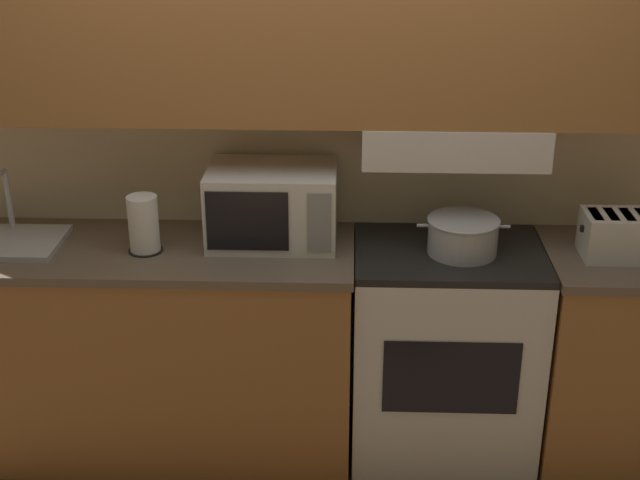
% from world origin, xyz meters
% --- Properties ---
extents(ground_plane, '(16.00, 16.00, 0.00)m').
position_xyz_m(ground_plane, '(0.00, 0.00, 0.00)').
color(ground_plane, '#4C3828').
extents(wall_back, '(5.46, 0.38, 2.55)m').
position_xyz_m(wall_back, '(0.02, -0.07, 1.52)').
color(wall_back, beige).
rests_on(wall_back, ground_plane).
extents(lower_counter_main, '(1.72, 0.61, 0.94)m').
position_xyz_m(lower_counter_main, '(-0.68, -0.29, 0.47)').
color(lower_counter_main, '#A36B38').
rests_on(lower_counter_main, ground_plane).
extents(lower_counter_right_stub, '(0.59, 0.61, 0.94)m').
position_xyz_m(lower_counter_right_stub, '(1.24, -0.29, 0.47)').
color(lower_counter_right_stub, '#A36B38').
rests_on(lower_counter_right_stub, ground_plane).
extents(stove_range, '(0.76, 0.57, 0.94)m').
position_xyz_m(stove_range, '(0.56, -0.28, 0.47)').
color(stove_range, silver).
rests_on(stove_range, ground_plane).
extents(cooking_pot, '(0.36, 0.29, 0.15)m').
position_xyz_m(cooking_pot, '(0.60, -0.31, 1.02)').
color(cooking_pot, '#B7BABF').
rests_on(cooking_pot, stove_range).
extents(microwave, '(0.51, 0.37, 0.31)m').
position_xyz_m(microwave, '(-0.15, -0.20, 1.09)').
color(microwave, silver).
rests_on(microwave, lower_counter_main).
extents(toaster, '(0.27, 0.20, 0.18)m').
position_xyz_m(toaster, '(1.20, -0.32, 1.03)').
color(toaster, silver).
rests_on(toaster, lower_counter_right_stub).
extents(sink_basin, '(0.48, 0.33, 0.29)m').
position_xyz_m(sink_basin, '(-1.25, -0.29, 0.96)').
color(sink_basin, '#B7BABF').
rests_on(sink_basin, lower_counter_main).
extents(paper_towel_roll, '(0.14, 0.14, 0.23)m').
position_xyz_m(paper_towel_roll, '(-0.65, -0.33, 1.05)').
color(paper_towel_roll, black).
rests_on(paper_towel_roll, lower_counter_main).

